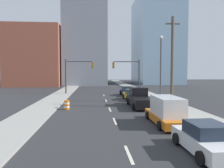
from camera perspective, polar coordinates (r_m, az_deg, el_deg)
sidewalk_left at (r=46.52m, az=-11.55°, el=-1.53°), size 3.27×89.28×0.17m
sidewalk_right at (r=47.04m, az=6.01°, el=-1.42°), size 3.27×89.28×0.17m
lane_stripe_at_9m at (r=11.12m, az=4.40°, el=-17.79°), size 0.16×2.40×0.01m
lane_stripe_at_16m at (r=17.77m, az=0.74°, el=-9.67°), size 0.16×2.40×0.01m
lane_stripe_at_21m at (r=23.00m, az=-0.56°, el=-6.66°), size 0.16×2.40×0.01m
lane_stripe_at_28m at (r=29.72m, az=-1.54°, el=-4.38°), size 0.16×2.40×0.01m
lane_stripe_at_35m at (r=36.35m, az=-2.14°, el=-2.95°), size 0.16×2.40×0.01m
building_brick_left at (r=65.12m, az=-18.85°, el=6.70°), size 14.00×16.00×15.97m
building_office_center at (r=67.68m, az=-6.85°, el=10.73°), size 12.00×20.00×25.39m
building_glass_right at (r=74.66m, az=11.41°, el=10.98°), size 13.00×20.00×27.93m
traffic_signal_left at (r=38.09m, az=-9.90°, el=3.27°), size 4.83×0.35×6.06m
traffic_signal_right at (r=38.51m, az=5.04°, el=3.31°), size 4.83×0.35×6.06m
utility_pole_right_mid at (r=25.16m, az=15.44°, el=5.79°), size 1.60×0.32×10.00m
traffic_barrel at (r=23.44m, az=-11.73°, el=-5.38°), size 0.56×0.56×0.95m
street_lamp at (r=29.09m, az=12.64°, el=5.16°), size 0.44×0.44×8.58m
sedan_white at (r=11.92m, az=23.36°, el=-13.14°), size 2.18×4.36×1.51m
box_truck_orange at (r=17.06m, az=14.06°, el=-6.94°), size 2.24×5.62×2.10m
pickup_truck_black at (r=24.85m, az=7.24°, el=-3.91°), size 2.44×6.38×2.14m
sedan_yellow at (r=30.77m, az=5.18°, el=-2.87°), size 2.18×4.61×1.48m
sedan_navy at (r=36.03m, az=4.11°, el=-1.91°), size 2.31×4.75×1.53m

